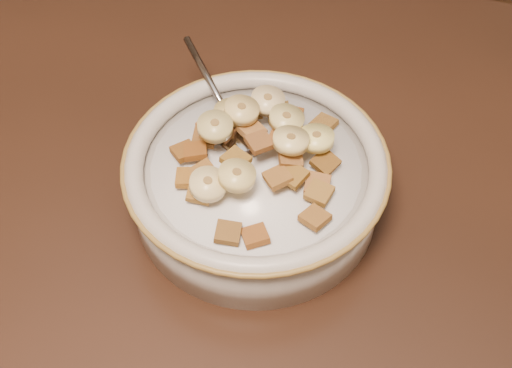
% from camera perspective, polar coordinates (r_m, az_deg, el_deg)
% --- Properties ---
extents(table, '(1.44, 0.96, 0.04)m').
position_cam_1_polar(table, '(0.60, -5.45, -6.08)').
color(table, black).
rests_on(table, floor).
extents(chair, '(0.42, 0.42, 0.93)m').
position_cam_1_polar(chair, '(1.14, 7.43, 8.40)').
color(chair, black).
rests_on(chair, floor).
extents(cereal_bowl, '(0.22, 0.22, 0.05)m').
position_cam_1_polar(cereal_bowl, '(0.58, -0.00, -0.20)').
color(cereal_bowl, beige).
rests_on(cereal_bowl, table).
extents(milk, '(0.19, 0.19, 0.00)m').
position_cam_1_polar(milk, '(0.56, -0.00, 1.51)').
color(milk, white).
rests_on(milk, cereal_bowl).
extents(spoon, '(0.07, 0.07, 0.01)m').
position_cam_1_polar(spoon, '(0.58, -1.50, 4.23)').
color(spoon, gray).
rests_on(spoon, cereal_bowl).
extents(cereal_square_0, '(0.03, 0.03, 0.01)m').
position_cam_1_polar(cereal_square_0, '(0.57, -0.39, 4.82)').
color(cereal_square_0, '#9B6737').
rests_on(cereal_square_0, milk).
extents(cereal_square_1, '(0.03, 0.03, 0.01)m').
position_cam_1_polar(cereal_square_1, '(0.53, 1.93, 0.59)').
color(cereal_square_1, brown).
rests_on(cereal_square_1, milk).
extents(cereal_square_2, '(0.03, 0.03, 0.01)m').
position_cam_1_polar(cereal_square_2, '(0.54, 3.35, 0.78)').
color(cereal_square_2, brown).
rests_on(cereal_square_2, milk).
extents(cereal_square_3, '(0.02, 0.02, 0.01)m').
position_cam_1_polar(cereal_square_3, '(0.53, -5.03, -0.68)').
color(cereal_square_3, olive).
rests_on(cereal_square_3, milk).
extents(cereal_square_4, '(0.03, 0.03, 0.01)m').
position_cam_1_polar(cereal_square_4, '(0.57, -2.93, 4.78)').
color(cereal_square_4, brown).
rests_on(cereal_square_4, milk).
extents(cereal_square_5, '(0.03, 0.03, 0.01)m').
position_cam_1_polar(cereal_square_5, '(0.57, -3.24, 4.64)').
color(cereal_square_5, brown).
rests_on(cereal_square_5, milk).
extents(cereal_square_6, '(0.02, 0.02, 0.01)m').
position_cam_1_polar(cereal_square_6, '(0.57, 5.21, 4.21)').
color(cereal_square_6, brown).
rests_on(cereal_square_6, milk).
extents(cereal_square_7, '(0.02, 0.02, 0.01)m').
position_cam_1_polar(cereal_square_7, '(0.59, 3.17, 6.17)').
color(cereal_square_7, brown).
rests_on(cereal_square_7, milk).
extents(cereal_square_8, '(0.02, 0.02, 0.01)m').
position_cam_1_polar(cereal_square_8, '(0.58, -4.61, 4.18)').
color(cereal_square_8, brown).
rests_on(cereal_square_8, milk).
extents(cereal_square_9, '(0.03, 0.03, 0.01)m').
position_cam_1_polar(cereal_square_9, '(0.60, -0.48, 6.62)').
color(cereal_square_9, brown).
rests_on(cereal_square_9, milk).
extents(cereal_square_10, '(0.03, 0.03, 0.01)m').
position_cam_1_polar(cereal_square_10, '(0.55, 3.09, 2.48)').
color(cereal_square_10, brown).
rests_on(cereal_square_10, milk).
extents(cereal_square_11, '(0.03, 0.03, 0.01)m').
position_cam_1_polar(cereal_square_11, '(0.55, 6.19, 1.93)').
color(cereal_square_11, brown).
rests_on(cereal_square_11, milk).
extents(cereal_square_12, '(0.03, 0.03, 0.01)m').
position_cam_1_polar(cereal_square_12, '(0.55, 0.30, 3.75)').
color(cereal_square_12, brown).
rests_on(cereal_square_12, milk).
extents(cereal_square_13, '(0.02, 0.02, 0.01)m').
position_cam_1_polar(cereal_square_13, '(0.54, 5.48, -0.03)').
color(cereal_square_13, brown).
rests_on(cereal_square_13, milk).
extents(cereal_square_14, '(0.03, 0.03, 0.01)m').
position_cam_1_polar(cereal_square_14, '(0.51, -0.08, -4.63)').
color(cereal_square_14, '#8F4C18').
rests_on(cereal_square_14, milk).
extents(cereal_square_15, '(0.02, 0.02, 0.01)m').
position_cam_1_polar(cereal_square_15, '(0.51, -2.51, -4.34)').
color(cereal_square_15, brown).
rests_on(cereal_square_15, milk).
extents(cereal_square_16, '(0.03, 0.03, 0.01)m').
position_cam_1_polar(cereal_square_16, '(0.55, -4.71, 1.05)').
color(cereal_square_16, brown).
rests_on(cereal_square_16, milk).
extents(cereal_square_17, '(0.02, 0.02, 0.01)m').
position_cam_1_polar(cereal_square_17, '(0.56, 2.15, 4.03)').
color(cereal_square_17, brown).
rests_on(cereal_square_17, milk).
extents(cereal_square_18, '(0.03, 0.03, 0.01)m').
position_cam_1_polar(cereal_square_18, '(0.57, -6.37, 2.92)').
color(cereal_square_18, brown).
rests_on(cereal_square_18, milk).
extents(cereal_square_19, '(0.02, 0.02, 0.01)m').
position_cam_1_polar(cereal_square_19, '(0.55, -6.09, 0.57)').
color(cereal_square_19, '#9D6723').
rests_on(cereal_square_19, milk).
extents(cereal_square_20, '(0.03, 0.03, 0.01)m').
position_cam_1_polar(cereal_square_20, '(0.59, 6.03, 5.33)').
color(cereal_square_20, brown).
rests_on(cereal_square_20, milk).
extents(cereal_square_21, '(0.02, 0.03, 0.01)m').
position_cam_1_polar(cereal_square_21, '(0.59, -4.06, 5.31)').
color(cereal_square_21, '#925822').
rests_on(cereal_square_21, milk).
extents(cereal_square_22, '(0.03, 0.03, 0.01)m').
position_cam_1_polar(cereal_square_22, '(0.54, -1.81, 2.21)').
color(cereal_square_22, olive).
rests_on(cereal_square_22, milk).
extents(cereal_square_23, '(0.03, 0.03, 0.01)m').
position_cam_1_polar(cereal_square_23, '(0.52, 5.26, -2.98)').
color(cereal_square_23, olive).
rests_on(cereal_square_23, milk).
extents(cereal_square_24, '(0.03, 0.03, 0.01)m').
position_cam_1_polar(cereal_square_24, '(0.56, -5.40, 2.95)').
color(cereal_square_24, brown).
rests_on(cereal_square_24, milk).
extents(cereal_square_25, '(0.03, 0.03, 0.01)m').
position_cam_1_polar(cereal_square_25, '(0.60, 2.02, 6.56)').
color(cereal_square_25, brown).
rests_on(cereal_square_25, milk).
extents(cereal_square_26, '(0.02, 0.02, 0.01)m').
position_cam_1_polar(cereal_square_26, '(0.53, 5.64, -0.77)').
color(cereal_square_26, olive).
rests_on(cereal_square_26, milk).
extents(banana_slice_0, '(0.03, 0.03, 0.01)m').
position_cam_1_polar(banana_slice_0, '(0.52, -1.70, 0.75)').
color(banana_slice_0, '#F0D572').
rests_on(banana_slice_0, milk).
extents(banana_slice_1, '(0.04, 0.04, 0.02)m').
position_cam_1_polar(banana_slice_1, '(0.57, 2.73, 5.78)').
color(banana_slice_1, '#DBCA80').
rests_on(banana_slice_1, milk).
extents(banana_slice_2, '(0.04, 0.04, 0.01)m').
position_cam_1_polar(banana_slice_2, '(0.55, -3.65, 5.12)').
color(banana_slice_2, tan).
rests_on(banana_slice_2, milk).
extents(banana_slice_3, '(0.04, 0.04, 0.02)m').
position_cam_1_polar(banana_slice_3, '(0.53, -4.28, -0.02)').
color(banana_slice_3, beige).
rests_on(banana_slice_3, milk).
extents(banana_slice_4, '(0.04, 0.04, 0.01)m').
position_cam_1_polar(banana_slice_4, '(0.56, 5.38, 4.06)').
color(banana_slice_4, '#F0E07A').
rests_on(banana_slice_4, milk).
extents(banana_slice_5, '(0.04, 0.04, 0.02)m').
position_cam_1_polar(banana_slice_5, '(0.57, -1.28, 6.58)').
color(banana_slice_5, '#F0D57D').
rests_on(banana_slice_5, milk).
extents(banana_slice_6, '(0.04, 0.04, 0.01)m').
position_cam_1_polar(banana_slice_6, '(0.58, -2.22, 6.36)').
color(banana_slice_6, '#E1BD6E').
rests_on(banana_slice_6, milk).
extents(banana_slice_7, '(0.04, 0.04, 0.02)m').
position_cam_1_polar(banana_slice_7, '(0.54, 3.12, 3.89)').
color(banana_slice_7, '#E7D57B').
rests_on(banana_slice_7, milk).
extents(banana_slice_8, '(0.04, 0.04, 0.01)m').
position_cam_1_polar(banana_slice_8, '(0.58, 1.05, 7.40)').
color(banana_slice_8, beige).
rests_on(banana_slice_8, milk).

